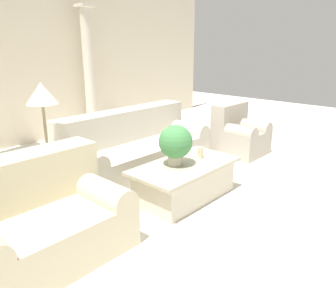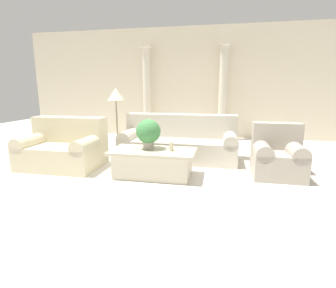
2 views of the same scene
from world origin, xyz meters
name	(u,v)px [view 2 (image 2 of 2)]	position (x,y,z in m)	size (l,w,h in m)	color
ground_plane	(160,168)	(0.00, 0.00, 0.00)	(16.00, 16.00, 0.00)	silver
wall_back	(185,83)	(0.00, 3.37, 1.60)	(10.00, 0.06, 3.20)	beige
sofa_long	(179,142)	(0.25, 0.72, 0.36)	(2.36, 0.98, 0.92)	beige
loveseat	(64,147)	(-1.80, -0.26, 0.36)	(1.43, 0.98, 0.92)	beige
coffee_table	(153,163)	(0.00, -0.48, 0.23)	(1.42, 0.75, 0.45)	beige
potted_plant	(148,132)	(-0.10, -0.41, 0.74)	(0.41, 0.41, 0.50)	#B2A893
pillar_candle	(171,146)	(0.31, -0.48, 0.53)	(0.07, 0.07, 0.15)	beige
floor_lamp	(116,99)	(-1.14, 0.77, 1.24)	(0.37, 0.37, 1.47)	gray
column_left	(147,92)	(-1.11, 3.08, 1.36)	(0.32, 0.32, 2.66)	beige
column_right	(223,92)	(1.11, 3.08, 1.36)	(0.32, 0.32, 2.66)	beige
armchair	(277,155)	(2.05, -0.03, 0.36)	(0.81, 0.79, 0.88)	#ADA393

